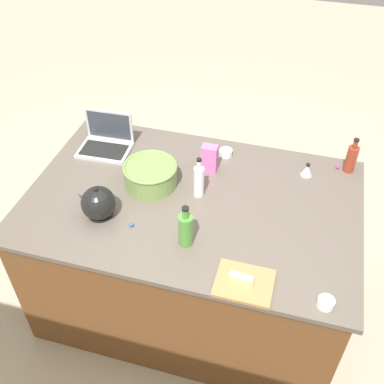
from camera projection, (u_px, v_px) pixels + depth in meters
ground_plane at (192, 297)px, 3.09m from camera, size 12.00×12.00×0.00m
island_counter at (192, 253)px, 2.79m from camera, size 1.80×1.17×0.90m
laptop at (106, 142)px, 2.80m from camera, size 0.32×0.24×0.22m
mixing_bowl_large at (150, 174)px, 2.53m from camera, size 0.30×0.30×0.13m
bottle_vinegar at (199, 181)px, 2.45m from camera, size 0.06×0.06×0.25m
bottle_olive at (186, 229)px, 2.19m from camera, size 0.07×0.07×0.24m
bottle_soy at (351, 158)px, 2.61m from camera, size 0.06×0.06×0.22m
kettle at (98, 203)px, 2.34m from camera, size 0.21×0.18×0.20m
cutting_board at (244, 283)px, 2.06m from camera, size 0.26×0.21×0.02m
butter_stick_left at (241, 279)px, 2.04m from camera, size 0.11×0.05×0.04m
ramekin_small at (226, 153)px, 2.77m from camera, size 0.08×0.08×0.04m
ramekin_medium at (326, 303)px, 1.97m from camera, size 0.07×0.07×0.04m
kitchen_timer at (307, 170)px, 2.62m from camera, size 0.07×0.07×0.08m
candy_bag at (209, 159)px, 2.61m from camera, size 0.09×0.06×0.17m
candy_0 at (208, 159)px, 2.74m from camera, size 0.01×0.01×0.01m
candy_1 at (131, 225)px, 2.32m from camera, size 0.02×0.02×0.02m
candy_2 at (132, 137)px, 2.90m from camera, size 0.02×0.02×0.02m
candy_3 at (337, 167)px, 2.68m from camera, size 0.02×0.02×0.02m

